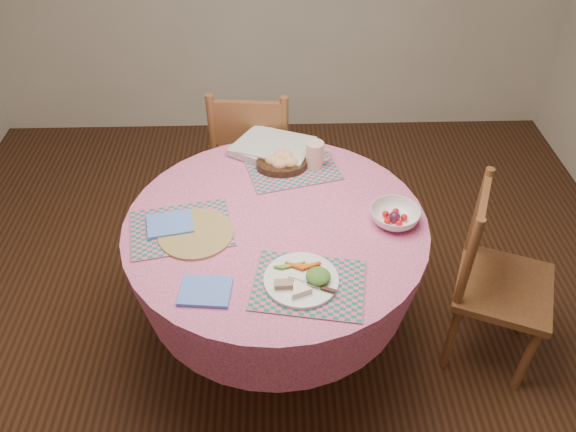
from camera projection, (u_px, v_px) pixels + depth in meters
name	position (u px, v px, depth m)	size (l,w,h in m)	color
ground	(278.00, 336.00, 2.76)	(4.00, 4.00, 0.00)	#331C0F
dining_table	(276.00, 256.00, 2.40)	(1.24, 1.24, 0.75)	pink
chair_right	(494.00, 277.00, 2.43)	(0.53, 0.54, 0.90)	brown
chair_back	(253.00, 159.00, 3.06)	(0.48, 0.46, 0.95)	brown
placemat_front	(309.00, 285.00, 2.01)	(0.40, 0.30, 0.01)	#136C5F
placemat_left	(181.00, 228.00, 2.24)	(0.40, 0.30, 0.01)	#136C5F
placemat_back	(292.00, 168.00, 2.56)	(0.40, 0.30, 0.01)	#136C5F
wicker_trivet	(196.00, 233.00, 2.22)	(0.30, 0.30, 0.01)	olive
napkin_near	(205.00, 291.00, 1.98)	(0.18, 0.14, 0.01)	#577CE1
napkin_far	(170.00, 224.00, 2.25)	(0.18, 0.14, 0.01)	#577CE1
dinner_plate	(303.00, 279.00, 2.01)	(0.27, 0.27, 0.05)	white
bread_bowl	(282.00, 162.00, 2.54)	(0.23, 0.23, 0.08)	black
latte_mug	(315.00, 155.00, 2.52)	(0.12, 0.08, 0.13)	beige
fruit_bowl	(395.00, 216.00, 2.26)	(0.26, 0.26, 0.06)	white
newspaper_stack	(273.00, 148.00, 2.64)	(0.43, 0.41, 0.04)	silver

